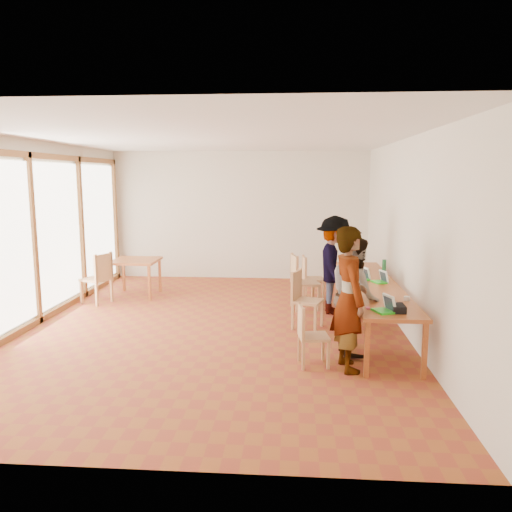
{
  "coord_description": "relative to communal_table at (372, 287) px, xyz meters",
  "views": [
    {
      "loc": [
        1.25,
        -7.73,
        2.41
      ],
      "look_at": [
        0.64,
        0.46,
        1.1
      ],
      "focal_mm": 35.0,
      "sensor_mm": 36.0,
      "label": 1
    }
  ],
  "objects": [
    {
      "name": "wall_front",
      "position": [
        -2.5,
        -4.04,
        0.8
      ],
      "size": [
        6.0,
        0.1,
        3.0
      ],
      "primitive_type": "cube",
      "color": "beige",
      "rests_on": "ground"
    },
    {
      "name": "clear_glass",
      "position": [
        0.05,
        -1.53,
        0.09
      ],
      "size": [
        0.07,
        0.07,
        0.09
      ],
      "primitive_type": "cylinder",
      "color": "silver",
      "rests_on": "communal_table"
    },
    {
      "name": "green_bottle",
      "position": [
        0.3,
        0.65,
        0.19
      ],
      "size": [
        0.07,
        0.07,
        0.28
      ],
      "primitive_type": "cylinder",
      "color": "#1D6633",
      "rests_on": "communal_table"
    },
    {
      "name": "pink_phone",
      "position": [
        -0.28,
        -1.52,
        0.05
      ],
      "size": [
        0.05,
        0.1,
        0.01
      ],
      "primitive_type": "cube",
      "color": "#CA4266",
      "rests_on": "communal_table"
    },
    {
      "name": "condiment_cup",
      "position": [
        0.3,
        -1.07,
        0.08
      ],
      "size": [
        0.08,
        0.08,
        0.06
      ],
      "primitive_type": "cylinder",
      "color": "white",
      "rests_on": "communal_table"
    },
    {
      "name": "window_wall",
      "position": [
        -5.46,
        -0.04,
        0.8
      ],
      "size": [
        0.1,
        8.0,
        3.0
      ],
      "primitive_type": "cube",
      "color": "white",
      "rests_on": "ground"
    },
    {
      "name": "ceiling",
      "position": [
        -2.5,
        -0.04,
        2.32
      ],
      "size": [
        6.0,
        8.0,
        0.04
      ],
      "primitive_type": "cube",
      "color": "white",
      "rests_on": "wall_back"
    },
    {
      "name": "laptop_mid",
      "position": [
        0.16,
        0.08,
        0.1
      ],
      "size": [
        0.27,
        0.28,
        0.2
      ],
      "rotation": [
        0.0,
        0.0,
        0.37
      ],
      "color": "green",
      "rests_on": "communal_table"
    },
    {
      "name": "wall_back",
      "position": [
        -2.5,
        3.96,
        0.8
      ],
      "size": [
        6.0,
        0.1,
        3.0
      ],
      "primitive_type": "cube",
      "color": "beige",
      "rests_on": "ground"
    },
    {
      "name": "person_far",
      "position": [
        -0.51,
        0.97,
        0.17
      ],
      "size": [
        0.66,
        1.13,
        1.74
      ],
      "primitive_type": "imported",
      "rotation": [
        0.0,
        0.0,
        1.56
      ],
      "color": "gray",
      "rests_on": "ground"
    },
    {
      "name": "person_mid",
      "position": [
        -0.39,
        -1.05,
        0.11
      ],
      "size": [
        0.74,
        0.88,
        1.62
      ],
      "primitive_type": "imported",
      "rotation": [
        0.0,
        0.0,
        1.74
      ],
      "color": "gray",
      "rests_on": "ground"
    },
    {
      "name": "ground",
      "position": [
        -2.5,
        -0.04,
        -0.7
      ],
      "size": [
        8.0,
        8.0,
        0.0
      ],
      "primitive_type": "plane",
      "color": "#993C25",
      "rests_on": "ground"
    },
    {
      "name": "communal_table",
      "position": [
        0.0,
        0.0,
        0.0
      ],
      "size": [
        0.8,
        4.0,
        0.75
      ],
      "color": "#AD5A26",
      "rests_on": "ground"
    },
    {
      "name": "black_pouch",
      "position": [
        0.07,
        -1.65,
        0.09
      ],
      "size": [
        0.16,
        0.26,
        0.09
      ],
      "primitive_type": "cube",
      "color": "black",
      "rests_on": "communal_table"
    },
    {
      "name": "yellow_mug",
      "position": [
        -0.23,
        0.8,
        0.1
      ],
      "size": [
        0.16,
        0.16,
        0.1
      ],
      "primitive_type": "imported",
      "rotation": [
        0.0,
        0.0,
        0.3
      ],
      "color": "gold",
      "rests_on": "communal_table"
    },
    {
      "name": "chair_far",
      "position": [
        -1.11,
        1.18,
        -0.08
      ],
      "size": [
        0.57,
        0.57,
        0.54
      ],
      "rotation": [
        0.0,
        0.0,
        0.23
      ],
      "color": "tan",
      "rests_on": "ground"
    },
    {
      "name": "chair_near",
      "position": [
        -1.05,
        -1.59,
        -0.22
      ],
      "size": [
        0.42,
        0.42,
        0.42
      ],
      "rotation": [
        0.0,
        0.0,
        0.15
      ],
      "color": "tan",
      "rests_on": "ground"
    },
    {
      "name": "wall_right",
      "position": [
        0.5,
        -0.04,
        0.8
      ],
      "size": [
        0.1,
        8.0,
        3.0
      ],
      "primitive_type": "cube",
      "color": "beige",
      "rests_on": "ground"
    },
    {
      "name": "side_table",
      "position": [
        -4.43,
        1.98,
        -0.03
      ],
      "size": [
        0.9,
        0.9,
        0.75
      ],
      "rotation": [
        0.0,
        0.0,
        0.0
      ],
      "color": "#AD5A26",
      "rests_on": "ground"
    },
    {
      "name": "chair_spare",
      "position": [
        -4.9,
        1.3,
        -0.1
      ],
      "size": [
        0.6,
        0.6,
        0.52
      ],
      "rotation": [
        0.0,
        0.0,
        2.74
      ],
      "color": "tan",
      "rests_on": "ground"
    },
    {
      "name": "chair_mid",
      "position": [
        -1.09,
        0.05,
        -0.13
      ],
      "size": [
        0.55,
        0.55,
        0.49
      ],
      "rotation": [
        0.0,
        0.0,
        -0.33
      ],
      "color": "tan",
      "rests_on": "ground"
    },
    {
      "name": "laptop_near",
      "position": [
        -0.08,
        -1.67,
        0.11
      ],
      "size": [
        0.3,
        0.32,
        0.22
      ],
      "rotation": [
        0.0,
        0.0,
        0.38
      ],
      "color": "green",
      "rests_on": "communal_table"
    },
    {
      "name": "chair_empty",
      "position": [
        -0.92,
        1.94,
        -0.17
      ],
      "size": [
        0.45,
        0.45,
        0.46
      ],
      "rotation": [
        0.0,
        0.0,
        0.13
      ],
      "color": "tan",
      "rests_on": "ground"
    },
    {
      "name": "laptop_far",
      "position": [
        -0.09,
        0.3,
        0.1
      ],
      "size": [
        0.29,
        0.3,
        0.21
      ],
      "rotation": [
        0.0,
        0.0,
        0.42
      ],
      "color": "green",
      "rests_on": "communal_table"
    },
    {
      "name": "person_near",
      "position": [
        -0.53,
        -1.67,
        0.21
      ],
      "size": [
        0.56,
        0.74,
        1.82
      ],
      "primitive_type": "imported",
      "rotation": [
        0.0,
        0.0,
        1.78
      ],
      "color": "gray",
      "rests_on": "ground"
    }
  ]
}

